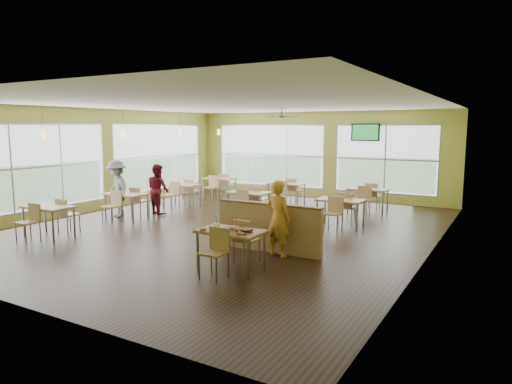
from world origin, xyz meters
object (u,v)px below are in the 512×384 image
main_table (231,236)px  half_wall_divider (268,227)px  food_basket (246,230)px  man_plaid (278,219)px

main_table → half_wall_divider: bearing=90.0°
main_table → food_basket: (0.32, 0.01, 0.15)m
man_plaid → food_basket: size_ratio=6.09×
main_table → half_wall_divider: 1.45m
man_plaid → food_basket: 1.23m
man_plaid → main_table: bearing=84.8°
half_wall_divider → food_basket: bearing=-77.3°
food_basket → half_wall_divider: bearing=102.7°
food_basket → main_table: bearing=-178.3°
half_wall_divider → food_basket: size_ratio=9.35×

